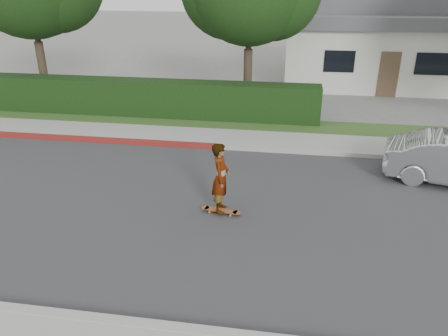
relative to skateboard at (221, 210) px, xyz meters
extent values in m
plane|color=slate|center=(-1.83, 0.15, -0.09)|extent=(120.00, 120.00, 0.00)
cube|color=#2D2D30|center=(-1.83, 0.15, -0.08)|extent=(60.00, 8.00, 0.01)
cube|color=#9E9E99|center=(-1.83, -3.95, -0.01)|extent=(60.00, 0.20, 0.15)
cube|color=#9E9E99|center=(-1.83, 4.25, -0.01)|extent=(60.00, 0.20, 0.15)
cube|color=maroon|center=(-6.83, 4.25, -0.01)|extent=(12.00, 0.21, 0.15)
cube|color=gray|center=(-1.83, 5.15, -0.03)|extent=(60.00, 1.60, 0.12)
cube|color=#2D4C1E|center=(-1.83, 6.75, -0.04)|extent=(60.00, 1.60, 0.10)
cube|color=black|center=(-4.83, 7.35, 0.66)|extent=(15.00, 1.00, 1.50)
cylinder|color=#33261C|center=(-9.33, 8.65, 1.26)|extent=(0.36, 0.36, 2.70)
cylinder|color=#33261C|center=(-9.33, 8.65, 3.29)|extent=(0.24, 0.24, 2.25)
cylinder|color=#33261C|center=(-0.33, 9.15, 1.17)|extent=(0.36, 0.36, 2.52)
cylinder|color=#33261C|center=(-0.33, 9.15, 3.06)|extent=(0.24, 0.24, 2.10)
cube|color=beige|center=(6.17, 16.15, 1.41)|extent=(10.00, 8.00, 3.00)
cube|color=#4C4C51|center=(6.17, 16.15, 3.21)|extent=(10.60, 8.60, 0.60)
cube|color=#4C4C51|center=(6.17, 16.15, 3.81)|extent=(8.40, 6.40, 0.80)
cube|color=black|center=(3.67, 12.13, 1.51)|extent=(1.40, 0.06, 1.00)
cube|color=black|center=(7.97, 12.13, 1.51)|extent=(1.80, 0.06, 1.00)
cube|color=brown|center=(5.97, 12.13, 0.96)|extent=(0.90, 0.06, 2.10)
cylinder|color=#C56236|center=(-0.28, -0.03, -0.05)|extent=(0.06, 0.04, 0.05)
cylinder|color=#C56236|center=(-0.25, 0.12, -0.05)|extent=(0.06, 0.04, 0.05)
cylinder|color=#C56236|center=(0.25, -0.12, -0.05)|extent=(0.06, 0.04, 0.05)
cylinder|color=#C56236|center=(0.28, 0.03, -0.05)|extent=(0.06, 0.04, 0.05)
cube|color=silver|center=(-0.27, 0.04, -0.01)|extent=(0.07, 0.17, 0.02)
cube|color=silver|center=(0.27, -0.04, -0.01)|extent=(0.07, 0.17, 0.02)
cube|color=brown|center=(0.00, 0.00, 0.01)|extent=(0.83, 0.32, 0.02)
cylinder|color=brown|center=(-0.40, 0.06, 0.01)|extent=(0.22, 0.22, 0.02)
cylinder|color=brown|center=(0.40, -0.06, 0.01)|extent=(0.22, 0.22, 0.02)
imported|color=white|center=(0.00, 0.00, 0.88)|extent=(0.43, 0.64, 1.73)
camera|label=1|loc=(1.50, -9.17, 5.29)|focal=35.00mm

